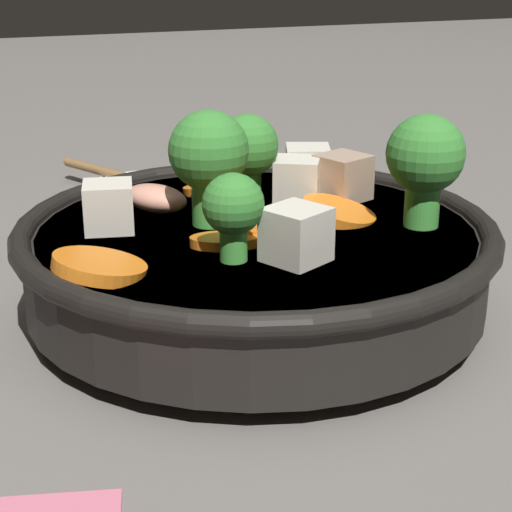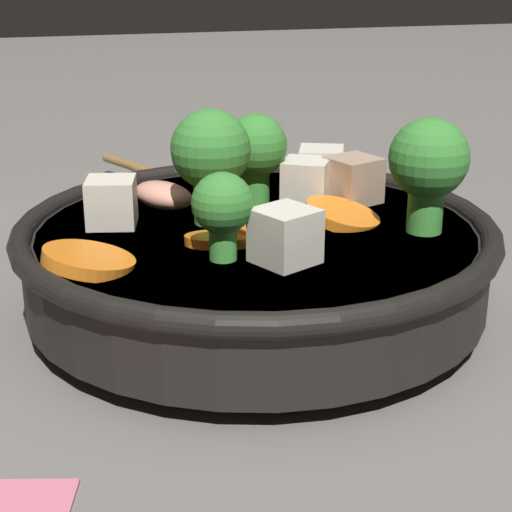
# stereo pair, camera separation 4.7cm
# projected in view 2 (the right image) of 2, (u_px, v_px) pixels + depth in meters

# --- Properties ---
(ground_plane) EXTENTS (3.00, 3.00, 0.00)m
(ground_plane) POSITION_uv_depth(u_px,v_px,m) (256.00, 313.00, 0.48)
(ground_plane) COLOR slate
(stirfry_bowl) EXTENTS (0.26, 0.26, 0.11)m
(stirfry_bowl) POSITION_uv_depth(u_px,v_px,m) (258.00, 249.00, 0.47)
(stirfry_bowl) COLOR black
(stirfry_bowl) RESTS_ON ground_plane
(side_saucer) EXTENTS (0.12, 0.12, 0.01)m
(side_saucer) POSITION_uv_depth(u_px,v_px,m) (180.00, 193.00, 0.69)
(side_saucer) COLOR white
(side_saucer) RESTS_ON ground_plane
(chopsticks_pair) EXTENTS (0.11, 0.20, 0.01)m
(chopsticks_pair) POSITION_uv_depth(u_px,v_px,m) (180.00, 182.00, 0.68)
(chopsticks_pair) COLOR olive
(chopsticks_pair) RESTS_ON side_saucer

